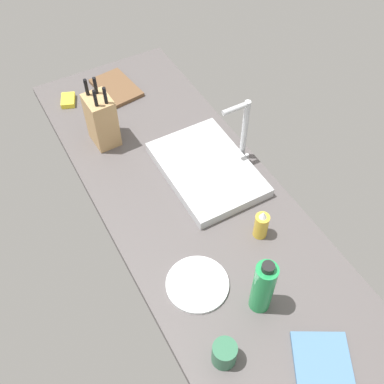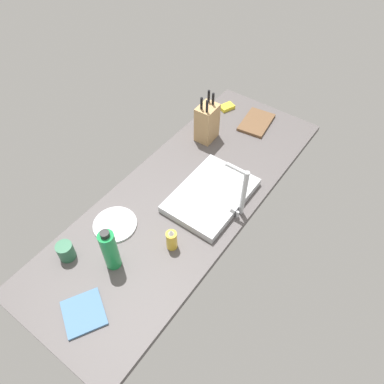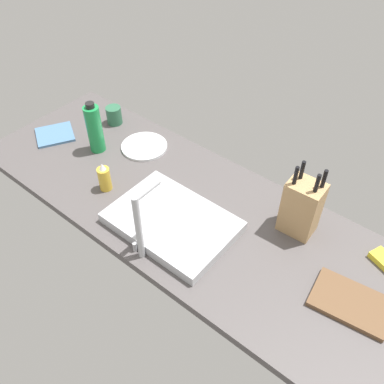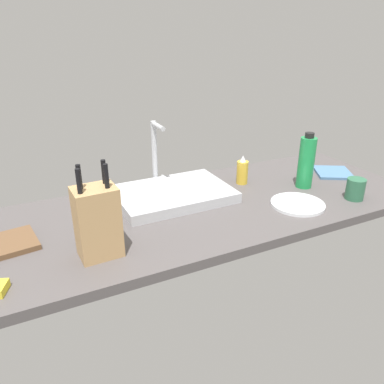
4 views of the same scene
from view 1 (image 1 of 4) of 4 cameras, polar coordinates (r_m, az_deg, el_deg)
name	(u,v)px [view 1 (image 1 of 4)]	position (r cm, az deg, el deg)	size (l,w,h in cm)	color
countertop_slab	(189,197)	(179.86, -0.39, -0.57)	(185.80, 67.60, 3.50)	#514C4C
sink_basin	(207,169)	(184.03, 1.85, 2.84)	(46.10, 32.17, 4.15)	#B7BABF
faucet	(243,128)	(180.67, 6.32, 7.90)	(5.50, 11.99, 28.88)	#B7BABF
knife_block	(102,120)	(193.82, -11.10, 8.73)	(12.98, 10.33, 29.66)	tan
cutting_board	(116,88)	(225.95, -9.35, 12.59)	(24.25, 16.07, 1.80)	brown
soap_bottle	(261,225)	(164.62, 8.55, -4.04)	(5.10, 5.10, 13.14)	gold
water_bottle	(263,287)	(145.48, 8.78, -11.51)	(6.96, 6.96, 24.43)	#1E8E47
dinner_plate	(197,284)	(156.55, 0.67, -11.31)	(21.14, 21.14, 1.20)	white
dish_towel	(322,358)	(151.85, 15.72, -19.15)	(16.01, 16.95, 1.20)	teal
coffee_mug	(224,354)	(143.57, 4.01, -19.28)	(7.45, 7.45, 8.73)	#2D6647
dish_sponge	(68,100)	(222.96, -15.05, 10.88)	(9.00, 6.00, 2.40)	yellow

